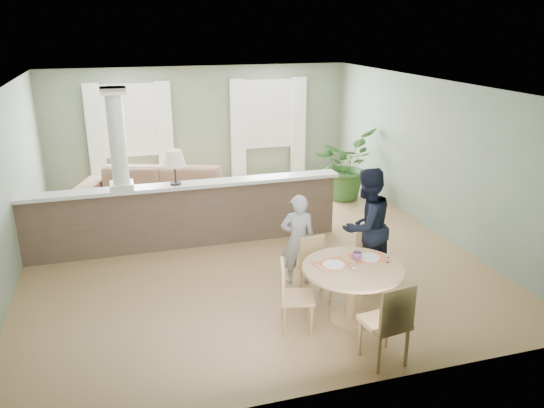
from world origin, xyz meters
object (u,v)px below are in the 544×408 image
object	(u,v)px
chair_far_boy	(314,265)
sofa	(157,194)
houseplant	(344,164)
chair_near	(389,320)
child_person	(298,240)
man_person	(366,227)
dining_table	(352,278)
chair_side	(291,293)
chair_far_man	(370,257)

from	to	relation	value
chair_far_boy	sofa	bearing A→B (deg)	112.39
houseplant	chair_near	distance (m)	5.97
chair_far_boy	child_person	size ratio (longest dim) A/B	0.62
chair_far_boy	man_person	xyz separation A→B (m)	(0.85, 0.19, 0.40)
houseplant	dining_table	world-z (taller)	houseplant
chair_far_boy	chair_near	size ratio (longest dim) A/B	0.84
chair_near	chair_side	xyz separation A→B (m)	(-0.79, 0.99, -0.06)
man_person	sofa	bearing A→B (deg)	-74.06
sofa	houseplant	distance (m)	3.96
chair_near	chair_side	size ratio (longest dim) A/B	1.12
child_person	chair_side	bearing A→B (deg)	80.32
sofa	houseplant	xyz separation A→B (m)	(3.95, -0.00, 0.30)
houseplant	chair_near	xyz separation A→B (m)	(-1.95, -5.64, -0.19)
sofa	chair_far_boy	size ratio (longest dim) A/B	3.66
child_person	sofa	bearing A→B (deg)	-51.17
chair_far_man	sofa	bearing A→B (deg)	130.20
man_person	chair_near	bearing A→B (deg)	52.32
dining_table	chair_far_boy	bearing A→B (deg)	105.62
child_person	chair_far_man	bearing A→B (deg)	168.54
child_person	man_person	xyz separation A→B (m)	(0.94, -0.24, 0.19)
sofa	houseplant	bearing A→B (deg)	18.93
sofa	houseplant	world-z (taller)	houseplant
chair_far_man	chair_near	bearing A→B (deg)	-103.75
chair_far_man	chair_near	distance (m)	1.83
sofa	chair_near	bearing A→B (deg)	-51.58
houseplant	chair_side	bearing A→B (deg)	-120.52
chair_far_boy	chair_side	distance (m)	0.92
man_person	houseplant	bearing A→B (deg)	-128.64
child_person	chair_near	bearing A→B (deg)	111.07
chair_far_man	chair_side	bearing A→B (deg)	-146.45
chair_far_boy	chair_far_man	distance (m)	0.84
chair_far_man	chair_side	distance (m)	1.59
child_person	man_person	world-z (taller)	man_person
chair_far_boy	chair_near	distance (m)	1.73
chair_far_man	chair_near	size ratio (longest dim) A/B	0.84
man_person	dining_table	bearing A→B (deg)	36.97
sofa	chair_side	world-z (taller)	sofa
sofa	chair_far_man	xyz separation A→B (m)	(2.63, -3.92, 0.01)
chair_far_boy	child_person	xyz separation A→B (m)	(-0.09, 0.43, 0.21)
dining_table	chair_near	size ratio (longest dim) A/B	1.25
chair_far_man	man_person	bearing A→B (deg)	94.87
chair_near	sofa	bearing A→B (deg)	-78.39
houseplant	child_person	distance (m)	4.16
chair_far_man	dining_table	bearing A→B (deg)	-123.09
dining_table	chair_far_man	bearing A→B (deg)	50.53
dining_table	man_person	size ratio (longest dim) A/B	0.73
houseplant	child_person	xyz separation A→B (m)	(-2.26, -3.49, -0.07)
chair_far_boy	child_person	bearing A→B (deg)	100.22
houseplant	chair_far_boy	bearing A→B (deg)	-118.88
chair_far_man	child_person	bearing A→B (deg)	161.92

